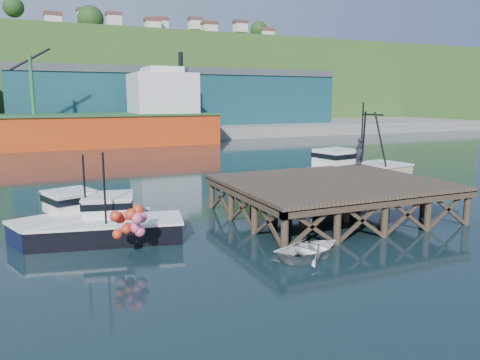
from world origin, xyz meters
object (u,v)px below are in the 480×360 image
boat_navy (78,218)px  dockworker (359,152)px  boat_black (108,223)px  trawler (353,171)px  dinghy (311,249)px

boat_navy → dockworker: (19.36, 2.33, 2.27)m
boat_black → trawler: bearing=29.3°
trawler → dockworker: 2.99m
dinghy → dockworker: dockworker is taller
dockworker → boat_black: bearing=-11.2°
boat_navy → dinghy: bearing=-60.6°
dinghy → boat_navy: bearing=33.5°
boat_navy → trawler: 21.03m
trawler → dockworker: trawler is taller
trawler → dinghy: trawler is taller
trawler → dockworker: (-1.19, -2.10, 1.76)m
dinghy → dockworker: (10.39, 10.20, 2.76)m
boat_navy → dockworker: boat_navy is taller
boat_navy → dinghy: (8.97, -7.87, -0.48)m
boat_black → dinghy: 9.94m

